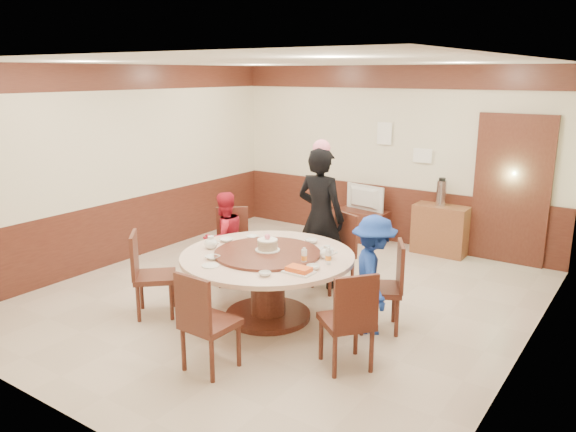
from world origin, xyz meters
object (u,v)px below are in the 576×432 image
Objects in this scene: person_blue at (373,275)px; person_standing at (321,218)px; shrimp_platter at (299,270)px; thermos at (441,193)px; birthday_cake at (268,245)px; tv_stand at (361,225)px; television at (362,198)px; banquet_table at (268,273)px; side_cabinet at (440,230)px; person_red at (224,238)px.

person_standing is at bearing 18.43° from person_blue.
thermos is at bearing 87.73° from shrimp_platter.
person_standing is 2.29m from thermos.
tv_stand is (-0.51, 3.28, -0.59)m from birthday_cake.
television is (-0.49, 2.12, -0.19)m from person_standing.
side_cabinet is (0.78, 3.35, -0.16)m from banquet_table.
birthday_cake is 3.40m from thermos.
person_standing is 1.48× the size of person_red.
banquet_table is at bearing 80.19° from person_red.
birthday_cake is 0.72× the size of thermos.
television is (-0.51, 3.28, -0.14)m from birthday_cake.
television is at bearing -174.75° from person_red.
person_red reaches higher than thermos.
television reaches higher than tv_stand.
shrimp_platter is at bearing -25.99° from banquet_table.
person_red is 0.96× the size of person_blue.
television is at bearing -76.16° from person_standing.
side_cabinet is at bearing 76.30° from birthday_cake.
birthday_cake is 0.32× the size of tv_stand.
television is 1.31m from thermos.
person_red is (-1.11, 0.56, 0.07)m from banquet_table.
person_standing is 2.51× the size of television.
person_standing is 4.74× the size of thermos.
thermos is at bearing -109.67° from person_standing.
side_cabinet is (1.32, 0.03, 0.12)m from tv_stand.
birthday_cake is at bearing 81.31° from person_red.
banquet_table is 0.72m from shrimp_platter.
banquet_table is 2.25× the size of tv_stand.
side_cabinet is (1.32, 0.03, -0.33)m from television.
shrimp_platter is 3.80m from television.
television reaches higher than banquet_table.
banquet_table is 1.51× the size of person_blue.
banquet_table is at bearing 93.42° from person_standing.
person_standing is 1.42× the size of person_blue.
television is (0.57, 2.76, 0.10)m from person_red.
person_blue reaches higher than person_red.
person_red is at bearing 88.17° from television.
thermos is at bearing 77.32° from banquet_table.
side_cabinet is (-0.33, 2.99, -0.26)m from person_blue.
person_standing is 2.27m from tv_stand.
tv_stand is (0.57, 2.76, -0.36)m from person_red.
television is 0.90× the size of side_cabinet.
person_red is at bearing 153.47° from shrimp_platter.
birthday_cake is 0.38× the size of television.
birthday_cake is at bearing -81.16° from tv_stand.
person_standing reaches higher than side_cabinet.
tv_stand is (-1.15, 3.62, -0.53)m from shrimp_platter.
person_red is at bearing 154.30° from birthday_cake.
thermos is (-0.03, 0.00, 0.56)m from side_cabinet.
side_cabinet is at bearing -168.76° from television.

